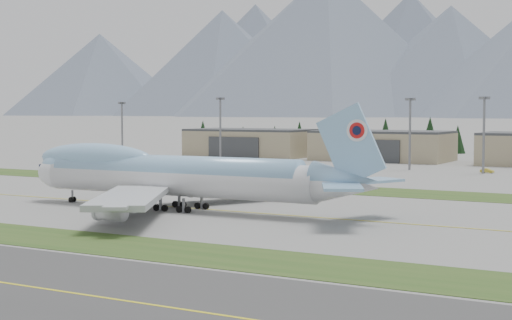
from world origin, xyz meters
The scene contains 11 objects.
ground centered at (0.00, 0.00, 0.00)m, with size 7000.00×7000.00×0.00m, color gray.
grass_strip_near centered at (0.00, -38.00, 0.00)m, with size 400.00×14.00×0.08m, color #2A491A.
grass_strip_far centered at (0.00, 45.00, 0.00)m, with size 400.00×18.00×0.08m, color #2A491A.
taxiway_line_main centered at (0.00, 0.00, 0.00)m, with size 400.00×0.40×0.02m, color yellow.
boeing_747_freighter centered at (0.39, -3.06, 6.40)m, with size 72.97×63.60×19.40m.
hangar_left centered at (-70.00, 149.90, 5.39)m, with size 48.00×26.60×10.80m.
hangar_center centered at (-15.00, 149.90, 5.39)m, with size 48.00×26.60×10.80m.
floodlight_masts centered at (10.47, 110.05, 15.68)m, with size 208.53×6.78×23.84m.
service_vehicle_a centered at (-19.53, 117.92, 0.00)m, with size 1.47×3.65×1.25m, color white.
service_vehicle_b centered at (31.38, 110.14, 0.00)m, with size 1.40×3.98×1.31m, color gold.
conifer_belt centered at (5.42, 210.81, 6.78)m, with size 269.22×14.10×15.49m.
Camera 1 is at (82.79, -120.11, 18.11)m, focal length 55.00 mm.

